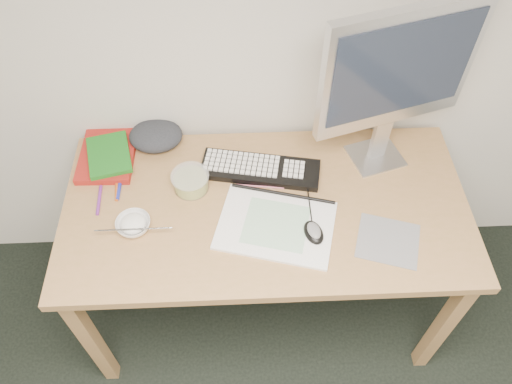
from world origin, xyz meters
TOP-DOWN VIEW (x-y plane):
  - desk at (0.16, 1.43)m, footprint 1.40×0.70m
  - mousepad at (0.55, 1.27)m, footprint 0.24×0.23m
  - sketchpad at (0.18, 1.34)m, footprint 0.44×0.36m
  - keyboard at (0.14, 1.58)m, footprint 0.44×0.21m
  - monitor at (0.57, 1.64)m, footprint 0.52×0.21m
  - mouse at (0.31, 1.30)m, footprint 0.08×0.11m
  - rice_bowl at (-0.29, 1.35)m, footprint 0.14×0.14m
  - chopsticks at (-0.28, 1.32)m, footprint 0.24×0.02m
  - fruit_tub at (-0.10, 1.52)m, footprint 0.16×0.16m
  - book_red at (-0.42, 1.67)m, footprint 0.20×0.27m
  - book_green at (-0.40, 1.65)m, footprint 0.19×0.23m
  - cloth_lump at (-0.24, 1.75)m, footprint 0.20×0.19m
  - pencil_pink at (0.14, 1.51)m, footprint 0.18×0.03m
  - pencil_tan at (0.18, 1.50)m, footprint 0.14×0.10m
  - pencil_black at (0.25, 1.54)m, footprint 0.18×0.04m
  - marker_blue at (-0.36, 1.54)m, footprint 0.01×0.14m
  - marker_orange at (-0.37, 1.53)m, footprint 0.03×0.13m
  - marker_purple at (-0.42, 1.47)m, footprint 0.02×0.12m

SIDE VIEW (x-z plane):
  - desk at x=0.16m, z-range 0.29..1.04m
  - mousepad at x=0.55m, z-range 0.75..0.75m
  - pencil_tan at x=0.18m, z-range 0.75..0.76m
  - pencil_pink at x=0.14m, z-range 0.75..0.76m
  - pencil_black at x=0.25m, z-range 0.75..0.76m
  - sketchpad at x=0.18m, z-range 0.75..0.76m
  - marker_purple at x=-0.42m, z-range 0.75..0.76m
  - marker_orange at x=-0.37m, z-range 0.75..0.76m
  - marker_blue at x=-0.36m, z-range 0.75..0.76m
  - keyboard at x=0.14m, z-range 0.75..0.78m
  - book_red at x=-0.42m, z-range 0.75..0.78m
  - rice_bowl at x=-0.29m, z-range 0.75..0.79m
  - mouse at x=0.31m, z-range 0.76..0.79m
  - fruit_tub at x=-0.10m, z-range 0.75..0.82m
  - cloth_lump at x=-0.24m, z-range 0.75..0.82m
  - book_green at x=-0.40m, z-range 0.78..0.79m
  - chopsticks at x=-0.28m, z-range 0.78..0.80m
  - monitor at x=0.57m, z-range 0.83..1.44m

